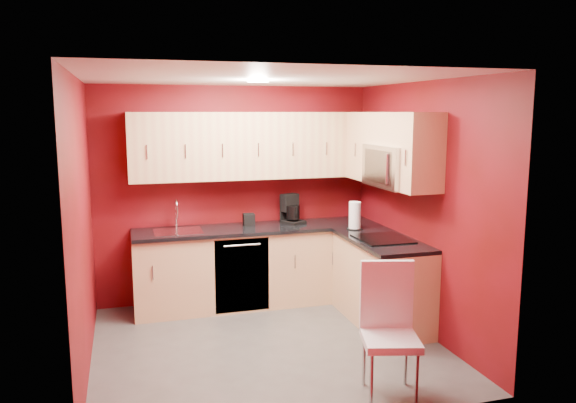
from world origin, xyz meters
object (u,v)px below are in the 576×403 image
napkin_holder (249,220)px  dining_chair (390,333)px  microwave (395,166)px  paper_towel (355,216)px  coffee_maker (293,209)px  sink (178,228)px

napkin_holder → dining_chair: napkin_holder is taller
microwave → paper_towel: (-0.19, 0.55, -0.60)m
coffee_maker → paper_towel: coffee_maker is taller
sink → coffee_maker: (1.34, 0.06, 0.14)m
coffee_maker → napkin_holder: size_ratio=2.50×
microwave → dining_chair: (-0.72, -1.40, -1.14)m
paper_towel → dining_chair: paper_towel is taller
paper_towel → dining_chair: 2.09m
sink → coffee_maker: same height
coffee_maker → paper_towel: (0.56, -0.51, -0.02)m
dining_chair → microwave: bearing=78.3°
microwave → dining_chair: microwave is taller
microwave → dining_chair: size_ratio=0.73×
sink → paper_towel: sink is taller
microwave → sink: size_ratio=1.46×
coffee_maker → microwave: bearing=-79.0°
coffee_maker → dining_chair: coffee_maker is taller
coffee_maker → dining_chair: bearing=-113.6°
napkin_holder → paper_towel: 1.22m
sink → napkin_holder: sink is taller
sink → coffee_maker: size_ratio=1.52×
coffee_maker → napkin_holder: (-0.53, 0.03, -0.10)m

